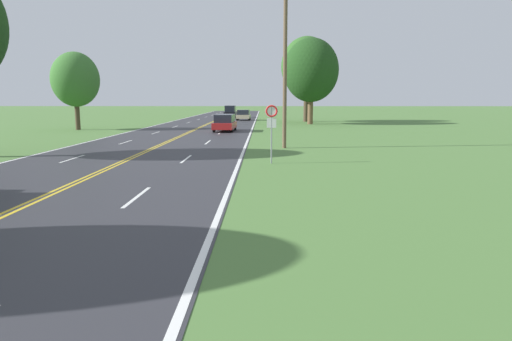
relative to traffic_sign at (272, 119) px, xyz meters
name	(u,v)px	position (x,y,z in m)	size (l,w,h in m)	color
traffic_sign	(272,119)	(0.00, 0.00, 0.00)	(0.60, 0.10, 2.75)	gray
utility_pole_midground	(285,65)	(0.91, 6.87, 2.93)	(1.80, 0.24, 9.70)	brown
tree_mid_treeline	(311,70)	(5.26, 34.26, 4.31)	(6.57, 6.57, 10.18)	brown
tree_right_cluster	(75,80)	(-18.69, 23.48, 2.80)	(4.58, 4.58, 7.53)	#473828
tree_far_back	(307,67)	(5.32, 40.54, 5.17)	(6.78, 6.78, 11.18)	#473828
car_red_van_approaching	(225,122)	(-4.02, 21.59, -1.24)	(2.00, 4.96, 1.59)	black
car_champagne_hatchback_mid_near	(244,115)	(-3.25, 44.32, -1.30)	(2.02, 3.55, 1.47)	black
car_black_van_mid_far	(230,112)	(-5.71, 52.09, -1.07)	(1.80, 4.56, 1.98)	black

